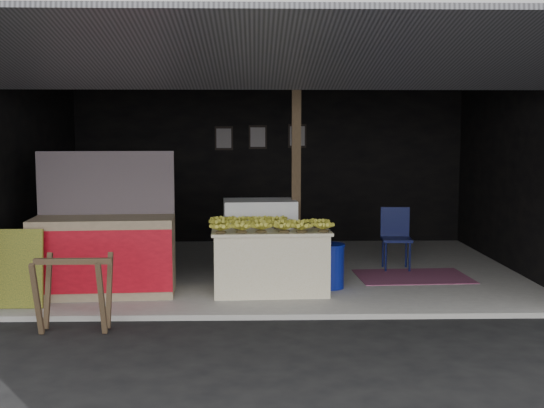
{
  "coord_description": "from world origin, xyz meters",
  "views": [
    {
      "loc": [
        -0.25,
        -7.2,
        2.05
      ],
      "look_at": [
        -0.03,
        1.56,
        1.1
      ],
      "focal_mm": 45.0,
      "sensor_mm": 36.0,
      "label": 1
    }
  ],
  "objects_px": {
    "plastic_chair": "(396,233)",
    "white_crate": "(260,239)",
    "water_barrel": "(330,267)",
    "neighbor_stall": "(104,252)",
    "sawhorse": "(74,286)",
    "banana_table": "(270,260)"
  },
  "relations": [
    {
      "from": "sawhorse",
      "to": "water_barrel",
      "type": "xyz_separation_m",
      "value": [
        2.78,
        1.66,
        -0.16
      ]
    },
    {
      "from": "white_crate",
      "to": "plastic_chair",
      "type": "xyz_separation_m",
      "value": [
        1.97,
        0.6,
        -0.01
      ]
    },
    {
      "from": "banana_table",
      "to": "water_barrel",
      "type": "relative_size",
      "value": 2.76
    },
    {
      "from": "white_crate",
      "to": "water_barrel",
      "type": "height_order",
      "value": "white_crate"
    },
    {
      "from": "white_crate",
      "to": "sawhorse",
      "type": "relative_size",
      "value": 1.36
    },
    {
      "from": "banana_table",
      "to": "sawhorse",
      "type": "bearing_deg",
      "value": -146.54
    },
    {
      "from": "neighbor_stall",
      "to": "sawhorse",
      "type": "distance_m",
      "value": 1.39
    },
    {
      "from": "water_barrel",
      "to": "plastic_chair",
      "type": "bearing_deg",
      "value": 48.07
    },
    {
      "from": "banana_table",
      "to": "sawhorse",
      "type": "relative_size",
      "value": 1.88
    },
    {
      "from": "sawhorse",
      "to": "plastic_chair",
      "type": "xyz_separation_m",
      "value": [
        3.87,
        2.87,
        0.09
      ]
    },
    {
      "from": "white_crate",
      "to": "water_barrel",
      "type": "xyz_separation_m",
      "value": [
        0.88,
        -0.61,
        -0.26
      ]
    },
    {
      "from": "white_crate",
      "to": "neighbor_stall",
      "type": "bearing_deg",
      "value": -159.06
    },
    {
      "from": "neighbor_stall",
      "to": "sawhorse",
      "type": "height_order",
      "value": "neighbor_stall"
    },
    {
      "from": "neighbor_stall",
      "to": "sawhorse",
      "type": "bearing_deg",
      "value": -93.94
    },
    {
      "from": "neighbor_stall",
      "to": "plastic_chair",
      "type": "bearing_deg",
      "value": 17.15
    },
    {
      "from": "banana_table",
      "to": "sawhorse",
      "type": "distance_m",
      "value": 2.5
    },
    {
      "from": "water_barrel",
      "to": "neighbor_stall",
      "type": "bearing_deg",
      "value": -174.43
    },
    {
      "from": "white_crate",
      "to": "plastic_chair",
      "type": "relative_size",
      "value": 1.21
    },
    {
      "from": "plastic_chair",
      "to": "white_crate",
      "type": "bearing_deg",
      "value": -159.15
    },
    {
      "from": "water_barrel",
      "to": "white_crate",
      "type": "bearing_deg",
      "value": 145.44
    },
    {
      "from": "sawhorse",
      "to": "plastic_chair",
      "type": "distance_m",
      "value": 4.81
    },
    {
      "from": "white_crate",
      "to": "banana_table",
      "type": "bearing_deg",
      "value": -85.02
    }
  ]
}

